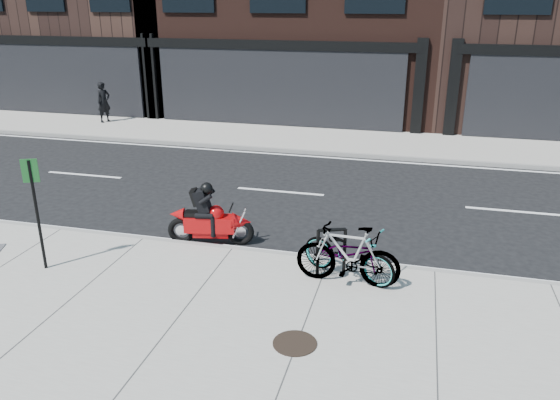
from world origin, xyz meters
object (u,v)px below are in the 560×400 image
(sign_post, at_px, (36,205))
(manhole_cover, at_px, (295,343))
(bicycle_rear, at_px, (348,255))
(motorcycle, at_px, (214,219))
(bike_rack, at_px, (331,248))
(pedestrian, at_px, (104,102))
(bicycle_front, at_px, (349,253))

(sign_post, bearing_deg, manhole_cover, -37.00)
(bicycle_rear, xyz_separation_m, motorcycle, (-2.99, 1.25, -0.13))
(motorcycle, xyz_separation_m, sign_post, (-2.61, -2.08, 0.85))
(bike_rack, height_order, motorcycle, motorcycle)
(pedestrian, bearing_deg, sign_post, -129.04)
(bicycle_front, relative_size, motorcycle, 1.01)
(manhole_cover, bearing_deg, pedestrian, 129.99)
(pedestrian, bearing_deg, bike_rack, -109.60)
(bicycle_rear, distance_m, pedestrian, 16.01)
(pedestrian, bearing_deg, manhole_cover, -115.38)
(bicycle_rear, bearing_deg, bicycle_front, -173.86)
(bicycle_rear, bearing_deg, pedestrian, -131.73)
(bicycle_front, height_order, motorcycle, motorcycle)
(bicycle_front, xyz_separation_m, motorcycle, (-2.97, 1.02, -0.06))
(bicycle_rear, bearing_deg, bike_rack, -123.14)
(bicycle_front, height_order, pedestrian, pedestrian)
(motorcycle, bearing_deg, sign_post, -152.39)
(bike_rack, bearing_deg, bicycle_rear, -35.42)
(bike_rack, relative_size, bicycle_rear, 0.50)
(bike_rack, xyz_separation_m, pedestrian, (-11.18, 10.88, 0.27))
(motorcycle, xyz_separation_m, pedestrian, (-8.52, 9.86, 0.38))
(bicycle_front, bearing_deg, sign_post, 123.01)
(bike_rack, relative_size, bicycle_front, 0.50)
(bike_rack, xyz_separation_m, bicycle_rear, (0.33, -0.24, 0.01))
(bicycle_front, relative_size, pedestrian, 1.14)
(bicycle_rear, height_order, sign_post, sign_post)
(sign_post, bearing_deg, motorcycle, 14.68)
(pedestrian, height_order, manhole_cover, pedestrian)
(bike_rack, distance_m, bicycle_rear, 0.41)
(bicycle_rear, bearing_deg, manhole_cover, -11.42)
(bicycle_front, bearing_deg, pedestrian, 68.83)
(bicycle_front, distance_m, bicycle_rear, 0.25)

